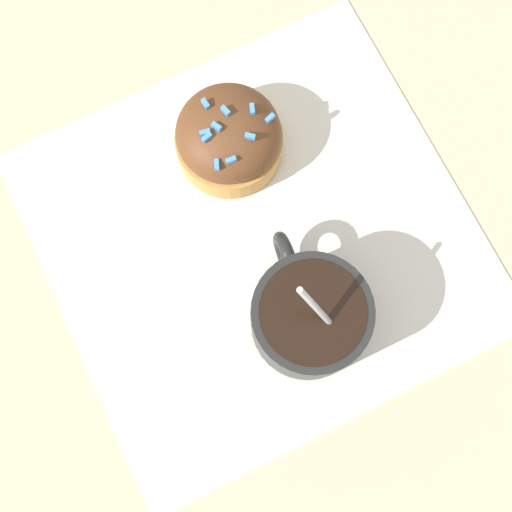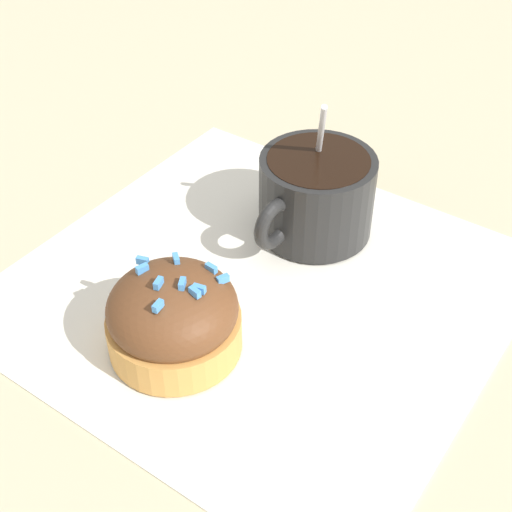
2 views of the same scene
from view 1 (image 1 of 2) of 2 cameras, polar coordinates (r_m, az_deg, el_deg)
The scene contains 4 objects.
ground_plane at distance 0.51m, azimuth 0.21°, elevation 1.40°, with size 3.00×3.00×0.00m, color #C6B793.
paper_napkin at distance 0.51m, azimuth 0.21°, elevation 1.44°, with size 0.29×0.30×0.00m.
coffee_cup at distance 0.47m, azimuth 4.28°, elevation -4.79°, with size 0.10×0.08×0.10m.
frosted_pastry at distance 0.51m, azimuth -2.20°, elevation 9.49°, with size 0.08×0.08×0.05m.
Camera 1 is at (0.11, -0.05, 0.50)m, focal length 50.00 mm.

